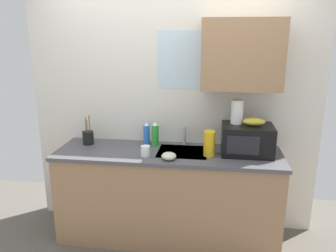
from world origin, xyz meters
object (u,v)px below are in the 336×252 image
small_bowl (169,156)px  paper_towel_roll (237,112)px  mug_white (146,151)px  dish_soap_bottle_blue (147,134)px  utensil_crock (88,137)px  dish_soap_bottle_green (155,135)px  cereal_canister (209,143)px  microwave (247,140)px  banana_bunch (254,122)px

small_bowl → paper_towel_roll: bearing=27.0°
mug_white → small_bowl: 0.23m
dish_soap_bottle_blue → utensil_crock: utensil_crock is taller
mug_white → paper_towel_roll: bearing=16.5°
dish_soap_bottle_green → small_bowl: 0.40m
mug_white → cereal_canister: bearing=9.0°
utensil_crock → microwave: bearing=-2.6°
mug_white → dish_soap_bottle_green: bearing=82.0°
microwave → utensil_crock: size_ratio=1.56×
dish_soap_bottle_blue → microwave: bearing=-8.8°
dish_soap_bottle_green → dish_soap_bottle_blue: 0.11m
dish_soap_bottle_green → mug_white: 0.30m
paper_towel_roll → utensil_crock: (-1.45, 0.02, -0.31)m
dish_soap_bottle_green → small_bowl: dish_soap_bottle_green is taller
microwave → dish_soap_bottle_green: microwave is taller
paper_towel_roll → dish_soap_bottle_blue: 0.91m
dish_soap_bottle_blue → mug_white: size_ratio=2.40×
paper_towel_roll → mug_white: 0.91m
microwave → cereal_canister: 0.35m
microwave → dish_soap_bottle_green: size_ratio=1.85×
paper_towel_roll → utensil_crock: 1.48m
mug_white → small_bowl: size_ratio=0.73×
microwave → mug_white: (-0.91, -0.19, -0.09)m
paper_towel_roll → dish_soap_bottle_green: size_ratio=0.88×
banana_bunch → utensil_crock: banana_bunch is taller
small_bowl → mug_white: bearing=164.7°
banana_bunch → utensil_crock: bearing=177.5°
paper_towel_roll → dish_soap_bottle_blue: bearing=173.6°
small_bowl → cereal_canister: bearing=23.3°
microwave → dish_soap_bottle_blue: bearing=171.2°
dish_soap_bottle_blue → cereal_canister: size_ratio=0.99×
banana_bunch → paper_towel_roll: paper_towel_roll is taller
dish_soap_bottle_blue → cereal_canister: 0.67m
banana_bunch → small_bowl: (-0.74, -0.25, -0.27)m
dish_soap_bottle_green → dish_soap_bottle_blue: (-0.10, 0.05, -0.01)m
banana_bunch → dish_soap_bottle_green: size_ratio=0.80×
banana_bunch → dish_soap_bottle_blue: 1.05m
dish_soap_bottle_blue → cereal_canister: bearing=-21.5°
cereal_canister → small_bowl: size_ratio=1.77×
banana_bunch → utensil_crock: 1.62m
dish_soap_bottle_blue → dish_soap_bottle_green: bearing=-28.0°
microwave → cereal_canister: microwave is taller
dish_soap_bottle_green → utensil_crock: utensil_crock is taller
banana_bunch → small_bowl: bearing=-161.3°
microwave → small_bowl: size_ratio=3.54×
utensil_crock → small_bowl: bearing=-20.5°
utensil_crock → small_bowl: utensil_crock is taller
cereal_canister → utensil_crock: size_ratio=0.78×
paper_towel_roll → small_bowl: 0.75m
dish_soap_bottle_blue → cereal_canister: cereal_canister is taller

